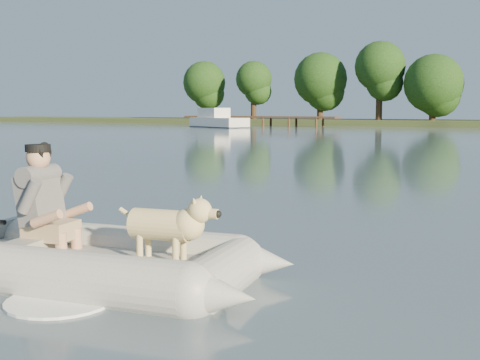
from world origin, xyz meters
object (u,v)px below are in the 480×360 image
Objects in this scene: dinghy at (99,219)px; man at (41,196)px; dog at (161,230)px; cabin_cruiser at (219,118)px; dock at (259,121)px.

man is (-0.72, -0.07, 0.19)m from dinghy.
dog is 53.22m from cabin_cruiser.
man is 0.15× the size of cabin_cruiser.
dog is at bearing 4.57° from dinghy.
dock is 58.50m from man.
dock is at bearing 107.81° from cabin_cruiser.
dog is (1.37, 0.23, -0.27)m from man.
dock is 16.20× the size of man.
man is (25.50, -52.65, 0.28)m from dock.
man reaches higher than dock.
man is 52.73m from cabin_cruiser.
cabin_cruiser is at bearing 110.83° from dinghy.
cabin_cruiser is (-0.74, -6.92, 0.43)m from dock.
dog is at bearing -62.87° from dock.
cabin_cruiser is (-26.23, 45.74, 0.15)m from man.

